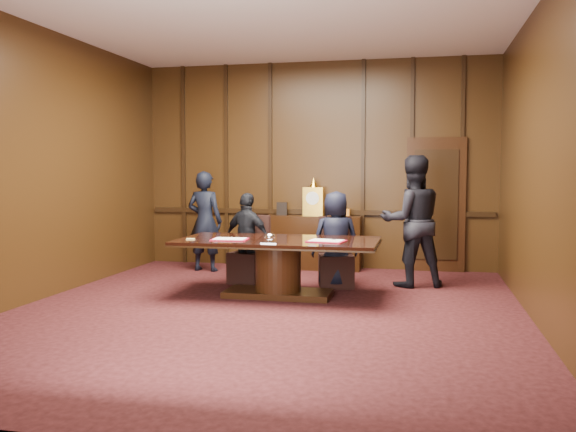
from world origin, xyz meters
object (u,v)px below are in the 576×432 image
object	(u,v)px
signatory_right	(336,239)
witness_right	(412,221)
conference_table	(278,258)
sideboard	(313,240)
witness_left	(205,221)
signatory_left	(248,238)

from	to	relation	value
signatory_right	witness_right	size ratio (longest dim) A/B	0.73
signatory_right	witness_right	distance (m)	1.13
conference_table	witness_right	distance (m)	2.08
sideboard	witness_left	world-z (taller)	witness_left
conference_table	witness_left	distance (m)	2.43
sideboard	signatory_right	distance (m)	1.66
witness_left	witness_right	bearing A→B (deg)	175.31
conference_table	signatory_right	size ratio (longest dim) A/B	1.91
sideboard	conference_table	size ratio (longest dim) A/B	0.61
signatory_right	witness_left	xyz separation A→B (m)	(-2.31, 0.95, 0.14)
sideboard	witness_right	world-z (taller)	witness_right
sideboard	witness_left	size ratio (longest dim) A/B	0.97
witness_left	witness_right	size ratio (longest dim) A/B	0.88
conference_table	signatory_left	distance (m)	1.04
signatory_left	conference_table	bearing A→B (deg)	149.09
signatory_right	witness_left	distance (m)	2.50
conference_table	witness_right	bearing A→B (deg)	33.30
sideboard	signatory_right	size ratio (longest dim) A/B	1.17
signatory_right	witness_right	xyz separation A→B (m)	(1.05, 0.32, 0.25)
sideboard	signatory_left	distance (m)	1.70
conference_table	witness_left	world-z (taller)	witness_left
conference_table	witness_left	xyz separation A→B (m)	(-1.66, 1.75, 0.31)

